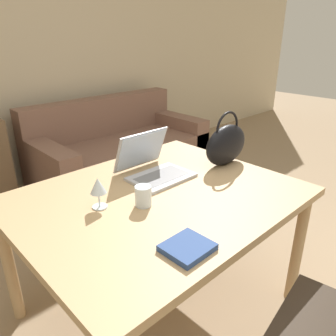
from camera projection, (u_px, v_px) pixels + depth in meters
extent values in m
cube|color=beige|center=(2.00, 46.00, 2.96)|extent=(10.00, 0.06, 2.70)
cube|color=tan|center=(158.00, 198.00, 1.63)|extent=(1.35, 1.09, 0.04)
cylinder|color=tan|center=(298.00, 249.00, 1.84)|extent=(0.06, 0.06, 0.69)
cylinder|color=tan|center=(9.00, 266.00, 1.71)|extent=(0.06, 0.06, 0.69)
cylinder|color=tan|center=(176.00, 192.00, 2.49)|extent=(0.06, 0.06, 0.69)
cylinder|color=#2D2319|center=(297.00, 322.00, 1.56)|extent=(0.04, 0.04, 0.39)
cube|color=#7F5B4C|center=(122.00, 159.00, 3.49)|extent=(1.79, 0.89, 0.42)
cube|color=#7F5B4C|center=(101.00, 116.00, 3.56)|extent=(1.79, 0.20, 0.40)
cube|color=#7F5B4C|center=(50.00, 174.00, 2.96)|extent=(0.20, 0.89, 0.56)
cube|color=#7F5B4C|center=(175.00, 138.00, 3.97)|extent=(0.20, 0.89, 0.56)
cube|color=#ADADB2|center=(161.00, 177.00, 1.79)|extent=(0.33, 0.24, 0.02)
cube|color=slate|center=(162.00, 176.00, 1.79)|extent=(0.28, 0.15, 0.00)
cube|color=#ADADB2|center=(141.00, 150.00, 1.86)|extent=(0.33, 0.09, 0.22)
cube|color=silver|center=(142.00, 149.00, 1.85)|extent=(0.31, 0.09, 0.20)
cylinder|color=silver|center=(143.00, 196.00, 1.50)|extent=(0.08, 0.08, 0.10)
cylinder|color=silver|center=(100.00, 207.00, 1.50)|extent=(0.07, 0.07, 0.01)
cylinder|color=silver|center=(99.00, 199.00, 1.49)|extent=(0.01, 0.01, 0.07)
cone|color=silver|center=(98.00, 186.00, 1.46)|extent=(0.07, 0.07, 0.07)
ellipsoid|color=black|center=(226.00, 145.00, 1.94)|extent=(0.34, 0.12, 0.24)
torus|color=black|center=(227.00, 128.00, 1.90)|extent=(0.20, 0.01, 0.20)
cube|color=navy|center=(187.00, 247.00, 1.20)|extent=(0.17, 0.16, 0.02)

